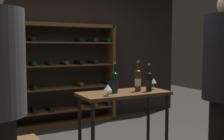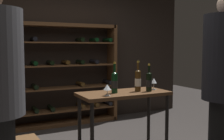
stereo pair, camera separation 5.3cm
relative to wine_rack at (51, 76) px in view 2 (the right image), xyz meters
The scene contains 8 objects.
back_wall 0.65m from the wine_rack, 32.69° to the left, with size 4.97×0.10×2.82m, color black.
wine_rack is the anchor object (origin of this frame).
tasting_table 1.88m from the wine_rack, 76.18° to the right, with size 1.10×0.50×0.84m.
wine_bottle_red_label 1.87m from the wine_rack, 80.33° to the right, with size 0.08×0.08×0.37m.
wine_bottle_amber_reserve 2.06m from the wine_rack, 68.64° to the right, with size 0.07×0.07×0.34m.
wine_bottle_green_slim 1.96m from the wine_rack, 71.29° to the right, with size 0.08×0.08×0.38m.
wine_glass_stemmed_left 1.97m from the wine_rack, 85.47° to the right, with size 0.09×0.09×0.13m.
wine_glass_stemmed_center 2.03m from the wine_rack, 64.10° to the right, with size 0.08×0.08×0.15m.
Camera 2 is at (-1.47, -2.87, 1.38)m, focal length 43.76 mm.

